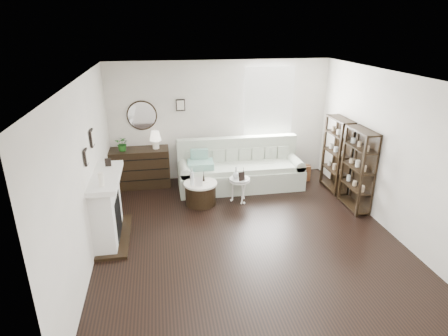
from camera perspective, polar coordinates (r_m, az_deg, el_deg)
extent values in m
plane|color=black|center=(6.63, 3.46, -10.06)|extent=(5.50, 5.50, 0.00)
plane|color=white|center=(5.71, 4.07, 13.75)|extent=(5.50, 5.50, 0.00)
plane|color=white|center=(8.62, -0.52, 7.21)|extent=(5.00, 0.00, 5.00)
plane|color=white|center=(3.71, 13.90, -13.73)|extent=(5.00, 0.00, 5.00)
plane|color=white|center=(5.99, -20.19, -0.53)|extent=(0.00, 5.50, 5.50)
plane|color=white|center=(7.04, 23.97, 2.08)|extent=(0.00, 5.50, 5.50)
cube|color=white|center=(8.79, 6.68, 9.01)|extent=(1.00, 0.02, 1.80)
cube|color=white|center=(8.73, 6.79, 8.92)|extent=(1.15, 0.02, 1.90)
cylinder|color=silver|center=(8.44, -12.40, 7.81)|extent=(0.60, 0.03, 0.60)
cube|color=black|center=(8.41, -6.65, 9.50)|extent=(0.20, 0.03, 0.26)
cube|color=white|center=(6.55, -17.43, -5.99)|extent=(0.34, 1.20, 1.10)
cube|color=black|center=(6.62, -17.03, -7.13)|extent=(0.30, 0.65, 0.70)
cube|color=white|center=(6.32, -17.55, -1.35)|extent=(0.44, 1.35, 0.08)
cube|color=black|center=(6.79, -16.27, -9.90)|extent=(0.50, 1.40, 0.05)
cylinder|color=white|center=(5.85, -18.20, -1.67)|extent=(0.08, 0.08, 0.22)
cube|color=black|center=(6.65, -17.26, 0.83)|extent=(0.10, 0.03, 0.14)
cube|color=black|center=(5.86, -20.28, 1.58)|extent=(0.03, 0.18, 0.24)
cube|color=black|center=(6.44, -19.48, 4.33)|extent=(0.03, 0.22, 0.28)
cube|color=black|center=(8.38, 16.81, 1.95)|extent=(0.30, 0.80, 1.60)
cylinder|color=tan|center=(8.26, 17.23, -0.46)|extent=(0.08, 0.08, 0.11)
cylinder|color=tan|center=(8.47, 16.49, 0.16)|extent=(0.08, 0.08, 0.11)
cylinder|color=tan|center=(8.68, 15.79, 0.74)|extent=(0.08, 0.08, 0.11)
cylinder|color=tan|center=(8.13, 17.53, 2.16)|extent=(0.08, 0.08, 0.11)
cylinder|color=tan|center=(8.34, 16.77, 2.72)|extent=(0.08, 0.08, 0.11)
cylinder|color=tan|center=(8.55, 16.05, 3.25)|extent=(0.08, 0.08, 0.11)
cylinder|color=tan|center=(8.01, 17.84, 4.86)|extent=(0.08, 0.08, 0.11)
cylinder|color=tan|center=(8.23, 17.07, 5.36)|extent=(0.08, 0.08, 0.11)
cylinder|color=tan|center=(8.44, 16.33, 5.83)|extent=(0.08, 0.08, 0.11)
cube|color=black|center=(7.64, 19.71, -0.27)|extent=(0.30, 0.80, 1.60)
cylinder|color=tan|center=(7.54, 20.22, -2.94)|extent=(0.08, 0.08, 0.11)
cylinder|color=tan|center=(7.73, 19.33, -2.21)|extent=(0.08, 0.08, 0.11)
cylinder|color=tan|center=(7.94, 18.49, -1.51)|extent=(0.08, 0.08, 0.11)
cylinder|color=tan|center=(7.39, 20.60, -0.11)|extent=(0.08, 0.08, 0.11)
cylinder|color=tan|center=(7.59, 19.69, 0.56)|extent=(0.08, 0.08, 0.11)
cylinder|color=tan|center=(7.80, 18.83, 1.21)|extent=(0.08, 0.08, 0.11)
cylinder|color=tan|center=(7.27, 21.01, 2.83)|extent=(0.08, 0.08, 0.11)
cylinder|color=tan|center=(7.47, 20.07, 3.44)|extent=(0.08, 0.08, 0.11)
cylinder|color=tan|center=(7.68, 19.18, 4.01)|extent=(0.08, 0.08, 0.11)
cube|color=beige|center=(8.33, 2.51, -1.51)|extent=(2.72, 0.94, 0.44)
cube|color=beige|center=(8.20, 2.58, 0.16)|extent=(2.35, 0.75, 0.10)
cube|color=beige|center=(8.52, 2.03, 2.02)|extent=(2.72, 0.21, 0.84)
cube|color=beige|center=(8.15, -6.00, -1.74)|extent=(0.23, 0.89, 0.54)
cube|color=beige|center=(8.65, 10.53, -0.63)|extent=(0.23, 0.89, 0.54)
cube|color=#28956D|center=(8.01, -3.60, 0.53)|extent=(0.57, 0.48, 0.14)
cube|color=brown|center=(8.86, 11.21, -0.77)|extent=(0.55, 0.20, 0.36)
cube|color=black|center=(8.54, -12.65, 0.05)|extent=(1.29, 0.54, 0.86)
cube|color=black|center=(8.35, -12.60, -1.87)|extent=(1.24, 0.01, 0.02)
cube|color=black|center=(8.26, -12.73, -0.36)|extent=(1.24, 0.01, 0.02)
cube|color=black|center=(8.18, -12.87, 1.18)|extent=(1.24, 0.01, 0.01)
imported|color=#1E5C1A|center=(8.32, -15.20, 3.60)|extent=(0.36, 0.33, 0.33)
cylinder|color=black|center=(7.58, -3.58, -3.98)|extent=(0.61, 0.61, 0.43)
cylinder|color=white|center=(7.49, -3.62, -2.37)|extent=(0.67, 0.67, 0.04)
cylinder|color=silver|center=(7.56, 2.39, -1.68)|extent=(0.41, 0.41, 0.03)
cylinder|color=white|center=(7.58, 2.39, -1.94)|extent=(0.42, 0.42, 0.02)
cylinder|color=white|center=(7.67, 2.36, -3.46)|extent=(0.03, 0.03, 0.48)
cylinder|color=silver|center=(7.33, -4.89, -1.37)|extent=(0.08, 0.08, 0.33)
cube|color=silver|center=(7.29, -3.86, -2.09)|extent=(0.15, 0.07, 0.19)
cube|color=black|center=(7.43, 2.72, -1.29)|extent=(0.14, 0.08, 0.17)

